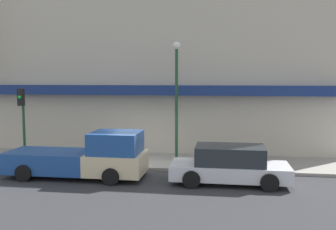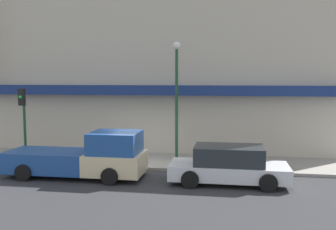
% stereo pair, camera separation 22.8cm
% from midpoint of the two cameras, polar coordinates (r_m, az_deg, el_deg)
% --- Properties ---
extents(ground_plane, '(80.00, 80.00, 0.00)m').
position_cam_midpoint_polar(ground_plane, '(16.66, -4.12, -8.38)').
color(ground_plane, '#2D2D30').
extents(sidewalk, '(36.00, 3.29, 0.13)m').
position_cam_midpoint_polar(sidewalk, '(18.21, -2.93, -6.96)').
color(sidewalk, gray).
rests_on(sidewalk, ground).
extents(building, '(19.80, 3.80, 9.91)m').
position_cam_midpoint_polar(building, '(20.86, -1.21, 8.13)').
color(building, '#BCB29E').
rests_on(building, ground).
extents(pickup_truck, '(5.69, 2.13, 1.89)m').
position_cam_midpoint_polar(pickup_truck, '(15.69, -12.17, -6.32)').
color(pickup_truck, beige).
rests_on(pickup_truck, ground).
extents(parked_car, '(4.50, 2.02, 1.45)m').
position_cam_midpoint_polar(parked_car, '(14.67, 9.68, -7.56)').
color(parked_car, silver).
rests_on(parked_car, ground).
extents(fire_hydrant, '(0.19, 0.19, 0.73)m').
position_cam_midpoint_polar(fire_hydrant, '(17.74, -12.57, -6.01)').
color(fire_hydrant, red).
rests_on(fire_hydrant, sidewalk).
extents(street_lamp, '(0.36, 0.36, 5.59)m').
position_cam_midpoint_polar(street_lamp, '(17.58, 1.70, 4.29)').
color(street_lamp, '#1E4728').
rests_on(street_lamp, sidewalk).
extents(traffic_light, '(0.28, 0.42, 3.42)m').
position_cam_midpoint_polar(traffic_light, '(18.90, -20.88, 0.59)').
color(traffic_light, '#1E4728').
rests_on(traffic_light, sidewalk).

